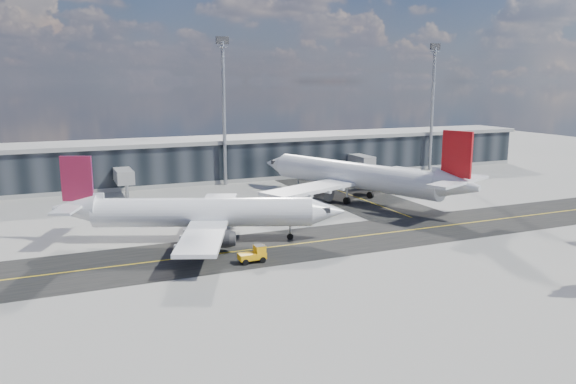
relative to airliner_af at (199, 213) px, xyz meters
The scene contains 8 objects.
ground 18.68m from the airliner_af, 35.50° to the right, with size 300.00×300.00×0.00m, color gray.
taxiway_lanes 19.18m from the airliner_af, ahead, with size 180.00×63.00×0.03m.
terminal_concourse 46.76m from the airliner_af, 71.35° to the left, with size 152.00×19.80×8.80m.
floodlight_masts 41.96m from the airliner_af, 68.25° to the left, with size 102.50×0.70×28.90m.
airliner_af is the anchor object (origin of this frame).
airliner_redtail 34.10m from the airliner_af, 23.10° to the left, with size 37.23×43.05×13.29m.
baggage_tug 12.23m from the airliner_af, 72.97° to the right, with size 3.14×1.64×1.95m.
service_van 53.99m from the airliner_af, 38.24° to the left, with size 2.49×5.41×1.50m, color white.
Camera 1 is at (-32.20, -59.03, 20.42)m, focal length 35.00 mm.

